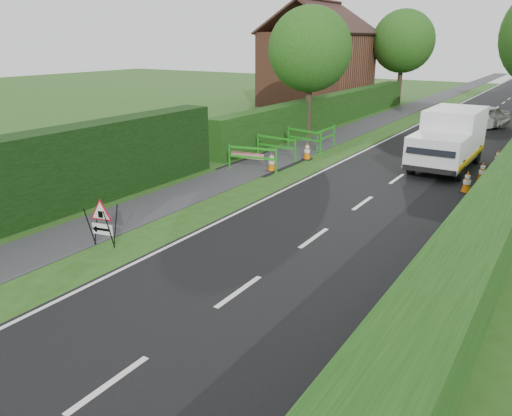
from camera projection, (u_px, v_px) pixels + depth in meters
The scene contains 20 objects.
ground at pixel (119, 281), 10.87m from camera, with size 120.00×120.00×0.00m, color #274B15.
road_surface at pixel (495, 109), 37.49m from camera, with size 6.00×90.00×0.02m, color black.
footpath at pixel (421, 104), 40.30m from camera, with size 2.00×90.00×0.02m, color #2D2D30.
hedge_west_far at pixel (331, 124), 30.96m from camera, with size 1.00×24.00×1.80m, color #14380F.
house_west at pixel (317, 67), 38.96m from camera, with size 7.50×7.40×7.88m.
tree_nw at pixel (310, 50), 26.13m from camera, with size 4.40×4.40×6.70m.
tree_fw at pixel (403, 41), 38.77m from camera, with size 4.80×4.80×7.24m.
triangle_sign at pixel (100, 219), 12.43m from camera, with size 0.87×0.87×1.06m.
works_van at pixel (449, 138), 20.07m from camera, with size 2.06×5.13×2.32m.
traffic_cone_0 at pixel (467, 182), 17.00m from camera, with size 0.38×0.38×0.79m.
traffic_cone_1 at pixel (482, 172), 18.26m from camera, with size 0.38×0.38×0.79m.
traffic_cone_2 at pixel (498, 159), 20.27m from camera, with size 0.38×0.38×0.79m.
traffic_cone_3 at pixel (272, 162), 19.78m from camera, with size 0.38×0.38×0.79m.
traffic_cone_4 at pixel (307, 151), 21.72m from camera, with size 0.38×0.38×0.79m.
ped_barrier_0 at pixel (252, 156), 19.73m from camera, with size 2.09×0.76×1.00m.
ped_barrier_1 at pixel (276, 145), 21.79m from camera, with size 2.08×0.52×1.00m.
ped_barrier_2 at pixel (304, 137), 23.44m from camera, with size 2.09×0.81×1.00m.
ped_barrier_3 at pixel (326, 136), 23.82m from camera, with size 0.42×2.07×1.00m.
redwhite_plank at pixel (247, 166), 20.72m from camera, with size 1.50×0.04×0.25m, color red.
hatchback_car at pixel (481, 117), 28.99m from camera, with size 1.60×3.99×1.36m, color silver.
Camera 1 is at (7.80, -6.61, 5.00)m, focal length 35.00 mm.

